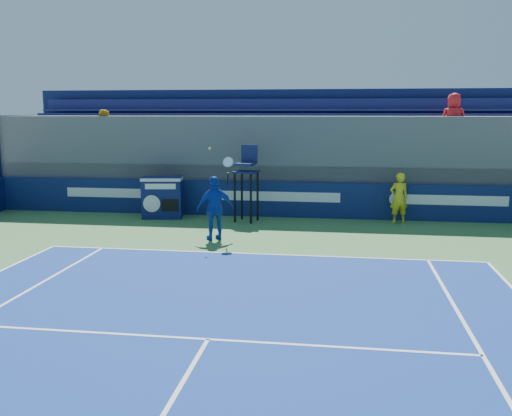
# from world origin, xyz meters

# --- Properties ---
(ball_person) EXTENTS (0.67, 0.52, 1.63)m
(ball_person) POSITION_xyz_m (3.84, 16.52, 0.83)
(ball_person) COLOR yellow
(ball_person) RESTS_ON apron
(back_hoarding) EXTENTS (20.40, 0.21, 1.20)m
(back_hoarding) POSITION_xyz_m (0.00, 17.10, 0.60)
(back_hoarding) COLOR #0D1B4D
(back_hoarding) RESTS_ON ground
(match_clock) EXTENTS (1.42, 0.92, 1.40)m
(match_clock) POSITION_xyz_m (-3.89, 16.32, 0.74)
(match_clock) COLOR #101750
(match_clock) RESTS_ON ground
(umpire_chair) EXTENTS (0.85, 0.85, 2.48)m
(umpire_chair) POSITION_xyz_m (-1.00, 16.14, 1.53)
(umpire_chair) COLOR black
(umpire_chair) RESTS_ON ground
(tennis_player) EXTENTS (1.13, 0.88, 2.57)m
(tennis_player) POSITION_xyz_m (-1.41, 13.32, 0.91)
(tennis_player) COLOR #1338A0
(tennis_player) RESTS_ON apron
(stadium_seating) EXTENTS (21.00, 4.05, 4.40)m
(stadium_seating) POSITION_xyz_m (-0.01, 19.15, 1.84)
(stadium_seating) COLOR #535358
(stadium_seating) RESTS_ON ground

